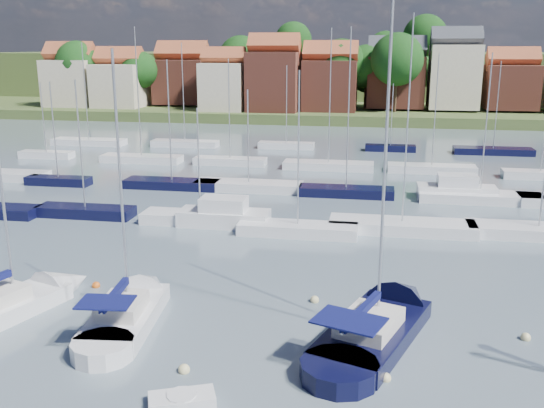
# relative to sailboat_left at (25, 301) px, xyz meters

# --- Properties ---
(ground) EXTENTS (260.00, 260.00, 0.00)m
(ground) POSITION_rel_sailboat_left_xyz_m (11.95, 36.70, -0.36)
(ground) COLOR #4F616B
(ground) RESTS_ON ground
(sailboat_left) EXTENTS (5.70, 10.36, 13.72)m
(sailboat_left) POSITION_rel_sailboat_left_xyz_m (0.00, 0.00, 0.00)
(sailboat_left) COLOR silver
(sailboat_left) RESTS_ON ground
(sailboat_centre) EXTENTS (3.89, 10.90, 14.54)m
(sailboat_centre) POSITION_rel_sailboat_left_xyz_m (6.01, 0.20, -0.00)
(sailboat_centre) COLOR silver
(sailboat_centre) RESTS_ON ground
(sailboat_navy) EXTENTS (7.35, 13.00, 17.42)m
(sailboat_navy) POSITION_rel_sailboat_left_xyz_m (18.85, 0.91, -0.01)
(sailboat_navy) COLOR black
(sailboat_navy) RESTS_ON ground
(tender) EXTENTS (2.81, 2.07, 0.55)m
(tender) POSITION_rel_sailboat_left_xyz_m (11.09, -7.27, -0.15)
(tender) COLOR silver
(tender) RESTS_ON ground
(buoy_c) EXTENTS (0.47, 0.47, 0.47)m
(buoy_c) POSITION_rel_sailboat_left_xyz_m (7.56, -3.55, -0.36)
(buoy_c) COLOR beige
(buoy_c) RESTS_ON ground
(buoy_d) EXTENTS (0.51, 0.51, 0.51)m
(buoy_d) POSITION_rel_sailboat_left_xyz_m (10.39, -4.89, -0.36)
(buoy_d) COLOR beige
(buoy_d) RESTS_ON ground
(buoy_e) EXTENTS (0.49, 0.49, 0.49)m
(buoy_e) POSITION_rel_sailboat_left_xyz_m (15.11, 3.40, -0.36)
(buoy_e) COLOR beige
(buoy_e) RESTS_ON ground
(buoy_f) EXTENTS (0.45, 0.45, 0.45)m
(buoy_f) POSITION_rel_sailboat_left_xyz_m (18.88, -4.08, -0.36)
(buoy_f) COLOR beige
(buoy_f) RESTS_ON ground
(buoy_g) EXTENTS (0.47, 0.47, 0.47)m
(buoy_g) POSITION_rel_sailboat_left_xyz_m (25.44, 0.75, -0.36)
(buoy_g) COLOR beige
(buoy_g) RESTS_ON ground
(buoy_h) EXTENTS (0.46, 0.46, 0.46)m
(buoy_h) POSITION_rel_sailboat_left_xyz_m (2.45, 3.29, -0.36)
(buoy_h) COLOR #D85914
(buoy_h) RESTS_ON ground
(marina_field) EXTENTS (79.62, 41.41, 15.93)m
(marina_field) POSITION_rel_sailboat_left_xyz_m (13.86, 31.85, 0.07)
(marina_field) COLOR silver
(marina_field) RESTS_ON ground
(far_shore_town) EXTENTS (212.46, 90.00, 22.27)m
(far_shore_town) POSITION_rel_sailboat_left_xyz_m (14.18, 129.37, 4.24)
(far_shore_town) COLOR #4C5B2D
(far_shore_town) RESTS_ON ground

